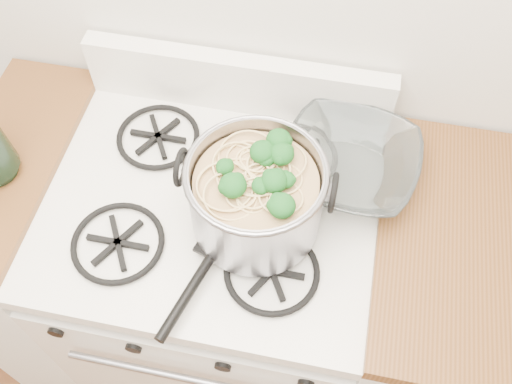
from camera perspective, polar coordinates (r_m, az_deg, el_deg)
name	(u,v)px	position (r m, az deg, el deg)	size (l,w,h in m)	color
gas_range	(221,286)	(1.72, -3.53, -9.34)	(0.76, 0.66, 0.92)	white
counter_left	(59,251)	(1.84, -19.08, -5.57)	(0.25, 0.65, 0.92)	silver
stock_pot	(256,197)	(1.17, 0.00, -0.50)	(0.32, 0.29, 0.20)	#9A99A1
spatula	(223,237)	(1.22, -3.28, -4.51)	(0.29, 0.31, 0.02)	black
glass_bowl	(348,169)	(1.33, 9.23, 2.33)	(0.12, 0.12, 0.03)	white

